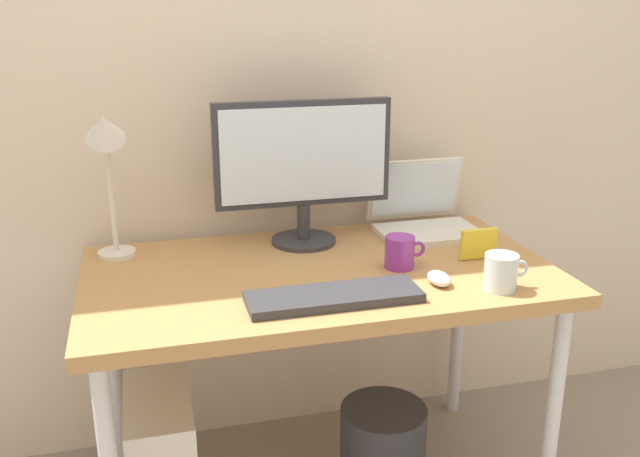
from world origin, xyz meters
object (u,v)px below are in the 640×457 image
object	(u,v)px
wastebasket	(382,452)
desk	(320,291)
desk_lamp	(107,151)
coffee_mug	(400,252)
monitor	(303,163)
keyboard	(334,297)
photo_frame	(478,244)
mouse	(439,278)
glass_cup	(501,272)
laptop	(423,214)

from	to	relation	value
wastebasket	desk	bearing A→B (deg)	157.62
desk_lamp	coffee_mug	world-z (taller)	desk_lamp
monitor	wastebasket	size ratio (longest dim) A/B	1.80
keyboard	desk	bearing A→B (deg)	84.06
photo_frame	mouse	bearing A→B (deg)	-141.93
mouse	glass_cup	world-z (taller)	glass_cup
laptop	photo_frame	size ratio (longest dim) A/B	2.91
desk	glass_cup	world-z (taller)	glass_cup
mouse	photo_frame	size ratio (longest dim) A/B	0.82
keyboard	coffee_mug	distance (m)	0.30
keyboard	mouse	xyz separation A→B (m)	(0.30, 0.03, 0.01)
mouse	wastebasket	bearing A→B (deg)	130.59
monitor	laptop	size ratio (longest dim) A/B	1.69
laptop	mouse	distance (m)	0.46
desk_lamp	keyboard	size ratio (longest dim) A/B	1.02
laptop	glass_cup	xyz separation A→B (m)	(0.00, -0.51, -0.01)
wastebasket	desk_lamp	bearing A→B (deg)	157.44
coffee_mug	keyboard	bearing A→B (deg)	-144.15
wastebasket	photo_frame	bearing A→B (deg)	6.19
desk_lamp	mouse	distance (m)	0.98
glass_cup	photo_frame	bearing A→B (deg)	77.87
mouse	desk_lamp	bearing A→B (deg)	153.19
monitor	desk	bearing A→B (deg)	-92.28
desk	glass_cup	bearing A→B (deg)	-32.05
photo_frame	wastebasket	size ratio (longest dim) A/B	0.37
monitor	photo_frame	bearing A→B (deg)	-30.84
glass_cup	keyboard	bearing A→B (deg)	174.93
wastebasket	laptop	bearing A→B (deg)	53.62
monitor	photo_frame	world-z (taller)	monitor
desk	laptop	bearing A→B (deg)	30.91
glass_cup	laptop	bearing A→B (deg)	90.42
desk	desk_lamp	distance (m)	0.71
coffee_mug	glass_cup	xyz separation A→B (m)	(0.20, -0.22, 0.00)
photo_frame	keyboard	bearing A→B (deg)	-159.71
laptop	desk_lamp	size ratio (longest dim) A/B	0.71
glass_cup	wastebasket	distance (m)	0.70
monitor	mouse	size ratio (longest dim) A/B	6.00
laptop	mouse	size ratio (longest dim) A/B	3.56
laptop	wastebasket	world-z (taller)	laptop
desk	mouse	xyz separation A→B (m)	(0.28, -0.19, 0.08)
desk	monitor	world-z (taller)	monitor
monitor	coffee_mug	world-z (taller)	monitor
desk	mouse	bearing A→B (deg)	-34.33
laptop	glass_cup	bearing A→B (deg)	-89.58
laptop	glass_cup	size ratio (longest dim) A/B	2.62
monitor	laptop	bearing A→B (deg)	2.49
photo_frame	wastebasket	world-z (taller)	photo_frame
keyboard	laptop	bearing A→B (deg)	47.09
mouse	coffee_mug	size ratio (longest dim) A/B	0.76
keyboard	wastebasket	size ratio (longest dim) A/B	1.47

